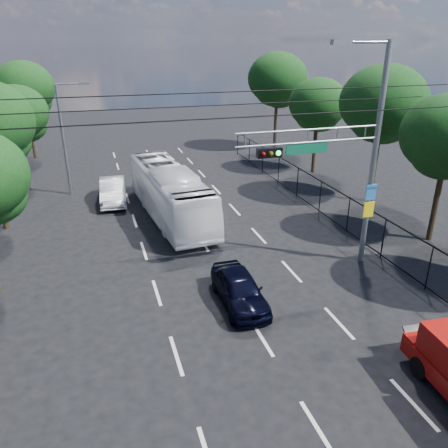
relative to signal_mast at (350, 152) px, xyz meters
name	(u,v)px	position (x,y,z in m)	size (l,w,h in m)	color
ground	(318,430)	(-5.28, -7.99, -5.24)	(120.00, 120.00, 0.00)	black
lane_markings	(194,228)	(-5.28, 6.01, -5.24)	(6.12, 38.00, 0.01)	beige
signal_mast	(350,152)	(0.00, 0.00, 0.00)	(6.43, 0.39, 9.50)	slate
streetlight_left	(66,135)	(-11.62, 14.01, -1.30)	(2.09, 0.22, 7.08)	slate
utility_wires	(221,104)	(-5.28, 0.84, 1.99)	(22.00, 5.04, 0.74)	black
fence_right	(336,207)	(2.32, 4.18, -4.21)	(0.06, 34.03, 2.00)	black
tree_right_b	(448,142)	(5.93, 1.03, -0.19)	(4.50, 4.50, 7.31)	black
tree_right_c	(383,109)	(6.53, 7.03, 0.49)	(5.10, 5.10, 8.29)	black
tree_right_d	(318,108)	(6.13, 14.03, -0.39)	(4.32, 4.32, 7.02)	black
tree_right_e	(277,83)	(6.33, 22.03, 0.69)	(5.28, 5.28, 8.58)	black
tree_left_d	(17,117)	(-14.67, 17.03, -0.52)	(4.20, 4.20, 6.83)	black
tree_left_e	(25,92)	(-14.87, 25.03, 0.29)	(4.92, 4.92, 7.99)	black
navy_hatchback	(239,289)	(-5.34, -1.72, -4.59)	(1.54, 3.83, 1.30)	black
white_bus	(170,192)	(-6.17, 8.11, -3.79)	(2.44, 10.41, 2.90)	white
white_van	(113,191)	(-9.16, 11.56, -4.52)	(1.53, 4.39, 1.45)	silver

